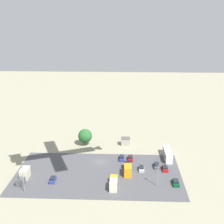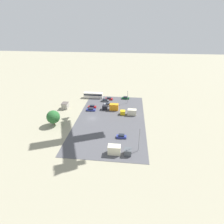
{
  "view_description": "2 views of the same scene",
  "coord_description": "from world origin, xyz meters",
  "views": [
    {
      "loc": [
        -9.13,
        105.5,
        51.65
      ],
      "look_at": [
        -5.3,
        20.07,
        25.65
      ],
      "focal_mm": 50.0,
      "sensor_mm": 36.0,
      "label": 1
    },
    {
      "loc": [
        72.42,
        17.64,
        42.0
      ],
      "look_at": [
        4.47,
        10.3,
        6.4
      ],
      "focal_mm": 28.0,
      "sensor_mm": 36.0,
      "label": 2
    }
  ],
  "objects": [
    {
      "name": "ground_plane",
      "position": [
        0.0,
        0.0,
        0.0
      ],
      "size": [
        400.0,
        400.0,
        0.0
      ],
      "primitive_type": "plane",
      "color": "gray"
    },
    {
      "name": "parking_lot_surface",
      "position": [
        0.0,
        9.19,
        0.04
      ],
      "size": [
        56.82,
        32.27,
        0.08
      ],
      "color": "#4C4C51",
      "rests_on": "ground"
    },
    {
      "name": "shed_building",
      "position": [
        -9.38,
        -16.63,
        1.6
      ],
      "size": [
        3.81,
        3.22,
        3.18
      ],
      "color": "#9E998E",
      "rests_on": "ground"
    },
    {
      "name": "bus",
      "position": [
        -25.44,
        -4.53,
        1.85
      ],
      "size": [
        2.54,
        11.42,
        3.28
      ],
      "color": "silver",
      "rests_on": "ground"
    },
    {
      "name": "parked_car_0",
      "position": [
        -20.61,
        3.56,
        0.75
      ],
      "size": [
        1.84,
        4.46,
        1.6
      ],
      "rotation": [
        0.0,
        0.0,
        3.14
      ],
      "color": "#4C5156",
      "rests_on": "ground"
    },
    {
      "name": "parked_car_1",
      "position": [
        -11.29,
        -2.25,
        0.75
      ],
      "size": [
        1.71,
        4.29,
        1.61
      ],
      "rotation": [
        0.0,
        0.0,
        3.14
      ],
      "color": "maroon",
      "rests_on": "ground"
    },
    {
      "name": "parked_car_2",
      "position": [
        -8.03,
        -2.25,
        0.72
      ],
      "size": [
        1.81,
        4.73,
        1.53
      ],
      "rotation": [
        0.0,
        0.0,
        3.14
      ],
      "color": "navy",
      "rests_on": "ground"
    },
    {
      "name": "parked_car_3",
      "position": [
        -25.66,
        15.28,
        0.71
      ],
      "size": [
        1.94,
        4.42,
        1.5
      ],
      "rotation": [
        0.0,
        0.0,
        3.14
      ],
      "color": "#0C4723",
      "rests_on": "ground"
    },
    {
      "name": "parked_car_4",
      "position": [
        14.39,
        15.21,
        0.72
      ],
      "size": [
        1.71,
        4.07,
        1.53
      ],
      "color": "navy",
      "rests_on": "ground"
    },
    {
      "name": "parked_car_5",
      "position": [
        -15.06,
        5.94,
        0.7
      ],
      "size": [
        1.84,
        4.14,
        1.5
      ],
      "color": "#ADB2B7",
      "rests_on": "ground"
    },
    {
      "name": "parked_car_6",
      "position": [
        -23.39,
        5.48,
        0.7
      ],
      "size": [
        1.89,
        4.39,
        1.49
      ],
      "color": "maroon",
      "rests_on": "ground"
    },
    {
      "name": "parked_truck_0",
      "position": [
        -10.24,
        8.38,
        1.63
      ],
      "size": [
        2.47,
        8.37,
        3.38
      ],
      "rotation": [
        0.0,
        0.0,
        3.14
      ],
      "color": "black",
      "rests_on": "ground"
    },
    {
      "name": "parked_truck_1",
      "position": [
        -5.69,
        17.94,
        1.44
      ],
      "size": [
        2.35,
        7.99,
        2.97
      ],
      "rotation": [
        0.0,
        0.0,
        3.14
      ],
      "color": "gold",
      "rests_on": "ground"
    },
    {
      "name": "parked_truck_2",
      "position": [
        24.17,
        14.58,
        1.63
      ],
      "size": [
        2.52,
        8.27,
        3.39
      ],
      "color": "#4C5156",
      "rests_on": "ground"
    },
    {
      "name": "tree_near_shed",
      "position": [
        7.61,
        -15.76,
        4.08
      ],
      "size": [
        5.88,
        5.88,
        7.02
      ],
      "color": "brown",
      "rests_on": "ground"
    },
    {
      "name": "light_pole_lot_centre",
      "position": [
        21.72,
        21.78,
        5.24
      ],
      "size": [
        0.9,
        0.28,
        9.45
      ],
      "color": "gray",
      "rests_on": "ground"
    },
    {
      "name": "light_pole_lot_edge",
      "position": [
        -19.64,
        16.55,
        4.16
      ],
      "size": [
        0.9,
        0.28,
        7.32
      ],
      "color": "gray",
      "rests_on": "ground"
    }
  ]
}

